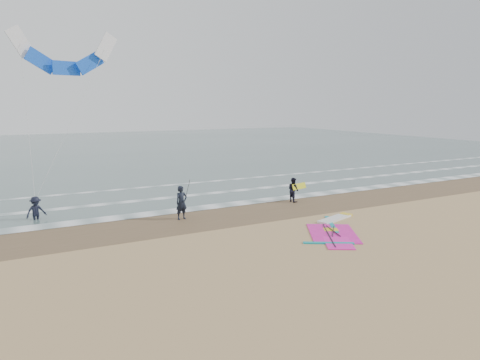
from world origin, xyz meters
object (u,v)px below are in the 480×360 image
person_standing (182,203)px  person_walking (293,190)px  windsurf_rig (334,229)px  surf_kite (65,57)px  person_wading (36,205)px

person_standing → person_walking: size_ratio=1.18×
person_walking → windsurf_rig: bearing=159.9°
windsurf_rig → surf_kite: size_ratio=0.55×
person_standing → person_wading: size_ratio=1.13×
windsurf_rig → person_walking: (1.83, 6.38, 0.78)m
person_standing → person_walking: person_standing is taller
surf_kite → person_wading: bearing=-120.9°
person_wading → surf_kite: bearing=39.1°
person_standing → person_walking: (8.09, 0.77, -0.14)m
windsurf_rig → person_walking: size_ratio=3.40×
person_walking → person_standing: bearing=91.4°
person_walking → person_wading: person_wading is taller
person_walking → surf_kite: size_ratio=0.16×
person_walking → person_wading: size_ratio=0.96×
person_wading → person_standing: bearing=-46.3°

